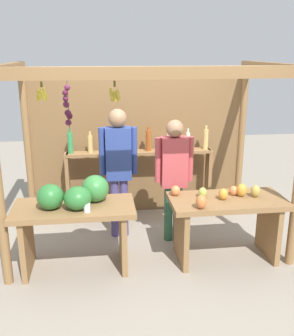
# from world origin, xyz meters

# --- Properties ---
(ground_plane) EXTENTS (12.00, 12.00, 0.00)m
(ground_plane) POSITION_xyz_m (0.00, 0.00, 0.00)
(ground_plane) COLOR gray
(ground_plane) RESTS_ON ground
(market_stall) EXTENTS (3.27, 1.87, 2.22)m
(market_stall) POSITION_xyz_m (-0.01, 0.41, 1.29)
(market_stall) COLOR olive
(market_stall) RESTS_ON ground
(fruit_counter_left) EXTENTS (1.32, 0.64, 1.05)m
(fruit_counter_left) POSITION_xyz_m (-0.85, -0.66, 0.69)
(fruit_counter_left) COLOR olive
(fruit_counter_left) RESTS_ON ground
(fruit_counter_right) EXTENTS (1.32, 0.65, 0.90)m
(fruit_counter_right) POSITION_xyz_m (0.86, -0.66, 0.57)
(fruit_counter_right) COLOR olive
(fruit_counter_right) RESTS_ON ground
(bottle_shelf_unit) EXTENTS (2.10, 0.22, 1.35)m
(bottle_shelf_unit) POSITION_xyz_m (-0.00, 0.66, 0.82)
(bottle_shelf_unit) COLOR olive
(bottle_shelf_unit) RESTS_ON ground
(vendor_man) EXTENTS (0.48, 0.23, 1.69)m
(vendor_man) POSITION_xyz_m (-0.33, 0.08, 1.02)
(vendor_man) COLOR #463E77
(vendor_man) RESTS_ON ground
(vendor_woman) EXTENTS (0.48, 0.21, 1.57)m
(vendor_woman) POSITION_xyz_m (0.34, -0.13, 0.94)
(vendor_woman) COLOR #2C5B40
(vendor_woman) RESTS_ON ground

